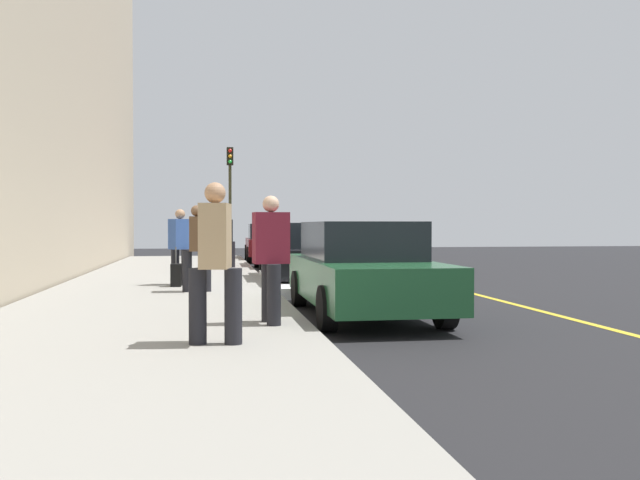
# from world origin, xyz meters

# --- Properties ---
(ground_plane) EXTENTS (56.00, 56.00, 0.00)m
(ground_plane) POSITION_xyz_m (0.00, 0.00, 0.00)
(ground_plane) COLOR black
(sidewalk) EXTENTS (28.00, 4.60, 0.15)m
(sidewalk) POSITION_xyz_m (0.00, -3.30, 0.07)
(sidewalk) COLOR gray
(sidewalk) RESTS_ON ground
(lane_stripe_centre) EXTENTS (28.00, 0.14, 0.01)m
(lane_stripe_centre) POSITION_xyz_m (0.00, 3.20, 0.00)
(lane_stripe_centre) COLOR gold
(lane_stripe_centre) RESTS_ON ground
(snow_bank_curb) EXTENTS (5.60, 0.56, 0.22)m
(snow_bank_curb) POSITION_xyz_m (-0.35, -0.70, 0.11)
(snow_bank_curb) COLOR white
(snow_bank_curb) RESTS_ON ground
(parked_car_maroon) EXTENTS (4.35, 1.99, 1.51)m
(parked_car_maroon) POSITION_xyz_m (-12.01, 0.09, 0.76)
(parked_car_maroon) COLOR black
(parked_car_maroon) RESTS_ON ground
(parked_car_red) EXTENTS (4.37, 1.93, 1.51)m
(parked_car_red) POSITION_xyz_m (-6.60, 0.15, 0.76)
(parked_car_red) COLOR black
(parked_car_red) RESTS_ON ground
(parked_car_black) EXTENTS (4.57, 1.90, 1.51)m
(parked_car_black) POSITION_xyz_m (-0.93, -0.01, 0.76)
(parked_car_black) COLOR black
(parked_car_black) RESTS_ON ground
(parked_car_green) EXTENTS (4.80, 1.90, 1.51)m
(parked_car_green) POSITION_xyz_m (4.94, 0.09, 0.76)
(parked_car_green) COLOR black
(parked_car_green) RESTS_ON ground
(pedestrian_black_coat) EXTENTS (0.52, 0.55, 1.70)m
(pedestrian_black_coat) POSITION_xyz_m (-5.71, -1.80, 1.06)
(pedestrian_black_coat) COLOR black
(pedestrian_black_coat) RESTS_ON sidewalk
(pedestrian_brown_coat) EXTENTS (0.47, 0.56, 1.70)m
(pedestrian_brown_coat) POSITION_xyz_m (2.01, -2.58, 1.06)
(pedestrian_brown_coat) COLOR black
(pedestrian_brown_coat) RESTS_ON sidewalk
(pedestrian_burgundy_coat) EXTENTS (0.56, 0.49, 1.70)m
(pedestrian_burgundy_coat) POSITION_xyz_m (6.61, -1.53, 1.06)
(pedestrian_burgundy_coat) COLOR black
(pedestrian_burgundy_coat) RESTS_ON sidewalk
(pedestrian_blue_coat) EXTENTS (0.50, 0.52, 1.66)m
(pedestrian_blue_coat) POSITION_xyz_m (0.36, -2.96, 1.03)
(pedestrian_blue_coat) COLOR black
(pedestrian_blue_coat) RESTS_ON sidewalk
(pedestrian_tan_coat) EXTENTS (0.52, 0.58, 1.78)m
(pedestrian_tan_coat) POSITION_xyz_m (8.09, -2.28, 1.10)
(pedestrian_tan_coat) COLOR black
(pedestrian_tan_coat) RESTS_ON sidewalk
(traffic_light_pole) EXTENTS (0.35, 0.26, 4.40)m
(traffic_light_pole) POSITION_xyz_m (-11.84, -1.49, 3.12)
(traffic_light_pole) COLOR #2D2D19
(traffic_light_pole) RESTS_ON sidewalk
(rolling_suitcase) EXTENTS (0.34, 0.22, 0.84)m
(rolling_suitcase) POSITION_xyz_m (0.78, -3.04, 0.39)
(rolling_suitcase) COLOR black
(rolling_suitcase) RESTS_ON sidewalk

